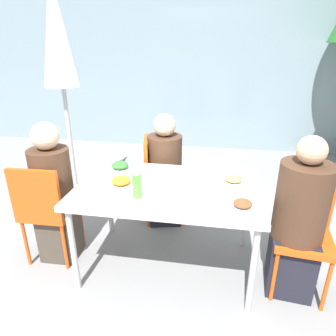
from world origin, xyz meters
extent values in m
plane|color=gray|center=(0.00, 0.00, 0.00)|extent=(24.00, 24.00, 0.00)
cube|color=gray|center=(0.00, 3.36, 1.50)|extent=(10.00, 0.20, 3.00)
cube|color=white|center=(0.00, 0.00, 0.72)|extent=(1.39, 0.88, 0.04)
cylinder|color=#B7B7B7|center=(-0.64, -0.38, 0.35)|extent=(0.04, 0.04, 0.70)
cylinder|color=#B7B7B7|center=(0.64, -0.38, 0.35)|extent=(0.04, 0.04, 0.70)
cylinder|color=#B7B7B7|center=(-0.64, 0.38, 0.35)|extent=(0.04, 0.04, 0.70)
cylinder|color=#B7B7B7|center=(0.64, 0.38, 0.35)|extent=(0.04, 0.04, 0.70)
cube|color=#E54C14|center=(-1.00, -0.02, 0.45)|extent=(0.41, 0.41, 0.04)
cube|color=#E54C14|center=(-0.99, -0.21, 0.68)|extent=(0.40, 0.05, 0.42)
cylinder|color=#E54C14|center=(-1.17, 0.14, 0.21)|extent=(0.03, 0.03, 0.43)
cylinder|color=#E54C14|center=(-0.83, 0.15, 0.21)|extent=(0.03, 0.03, 0.43)
cylinder|color=#E54C14|center=(-1.16, -0.20, 0.21)|extent=(0.03, 0.03, 0.43)
cylinder|color=#E54C14|center=(-0.82, -0.19, 0.21)|extent=(0.03, 0.03, 0.43)
cube|color=#473D33|center=(-0.95, -0.02, 0.23)|extent=(0.29, 0.29, 0.47)
cylinder|color=#472D1E|center=(-0.95, -0.02, 0.73)|extent=(0.32, 0.32, 0.52)
sphere|color=beige|center=(-0.95, -0.02, 1.10)|extent=(0.21, 0.21, 0.21)
cube|color=#E54C14|center=(1.00, -0.11, 0.45)|extent=(0.44, 0.44, 0.04)
cube|color=#E54C14|center=(1.01, 0.07, 0.68)|extent=(0.40, 0.08, 0.42)
cylinder|color=#E54C14|center=(1.15, -0.29, 0.21)|extent=(0.03, 0.03, 0.43)
cylinder|color=#E54C14|center=(0.81, -0.26, 0.21)|extent=(0.03, 0.03, 0.43)
cylinder|color=#E54C14|center=(1.18, 0.04, 0.21)|extent=(0.03, 0.03, 0.43)
cylinder|color=#E54C14|center=(0.84, 0.08, 0.21)|extent=(0.03, 0.03, 0.43)
cube|color=black|center=(0.95, -0.10, 0.23)|extent=(0.35, 0.35, 0.47)
cylinder|color=#472D1E|center=(0.95, -0.10, 0.74)|extent=(0.35, 0.35, 0.55)
sphere|color=tan|center=(0.95, -0.10, 1.12)|extent=(0.19, 0.19, 0.19)
cube|color=#E54C14|center=(-0.16, 0.74, 0.45)|extent=(0.48, 0.48, 0.04)
cube|color=#E54C14|center=(-0.34, 0.70, 0.68)|extent=(0.12, 0.40, 0.42)
cylinder|color=#E54C14|center=(-0.03, 0.94, 0.21)|extent=(0.03, 0.03, 0.43)
cylinder|color=#E54C14|center=(0.04, 0.61, 0.21)|extent=(0.03, 0.03, 0.43)
cylinder|color=#E54C14|center=(-0.36, 0.87, 0.21)|extent=(0.03, 0.03, 0.43)
cylinder|color=#E54C14|center=(-0.29, 0.54, 0.21)|extent=(0.03, 0.03, 0.43)
cube|color=black|center=(-0.15, 0.69, 0.23)|extent=(0.37, 0.37, 0.47)
cylinder|color=#472D1E|center=(-0.15, 0.69, 0.70)|extent=(0.34, 0.34, 0.46)
sphere|color=beige|center=(-0.15, 0.69, 1.04)|extent=(0.21, 0.21, 0.21)
cylinder|color=#333333|center=(-1.24, 0.90, 0.03)|extent=(0.36, 0.36, 0.05)
cylinder|color=#BCBCBC|center=(-1.24, 0.90, 1.19)|extent=(0.04, 0.04, 2.37)
cone|color=silver|center=(-1.24, 0.90, 1.86)|extent=(0.36, 0.36, 1.03)
cylinder|color=white|center=(-0.35, -0.05, 0.75)|extent=(0.27, 0.27, 0.01)
ellipsoid|color=orange|center=(-0.35, -0.05, 0.78)|extent=(0.15, 0.15, 0.06)
cylinder|color=white|center=(0.49, 0.14, 0.75)|extent=(0.24, 0.24, 0.01)
ellipsoid|color=tan|center=(0.49, 0.14, 0.78)|extent=(0.13, 0.13, 0.05)
cylinder|color=white|center=(0.54, -0.25, 0.75)|extent=(0.22, 0.22, 0.01)
ellipsoid|color=brown|center=(0.54, -0.25, 0.78)|extent=(0.12, 0.12, 0.05)
cylinder|color=white|center=(-0.46, 0.25, 0.75)|extent=(0.27, 0.27, 0.01)
ellipsoid|color=#33702D|center=(-0.46, 0.25, 0.78)|extent=(0.15, 0.15, 0.06)
cylinder|color=#51A338|center=(-0.18, -0.21, 0.83)|extent=(0.07, 0.07, 0.18)
cylinder|color=white|center=(-0.18, -0.21, 0.92)|extent=(0.05, 0.05, 0.02)
cylinder|color=silver|center=(0.45, 0.36, 0.78)|extent=(0.08, 0.08, 0.08)
cylinder|color=white|center=(0.01, 0.20, 0.77)|extent=(0.16, 0.16, 0.06)
camera|label=1|loc=(0.34, -2.03, 1.73)|focal=32.00mm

